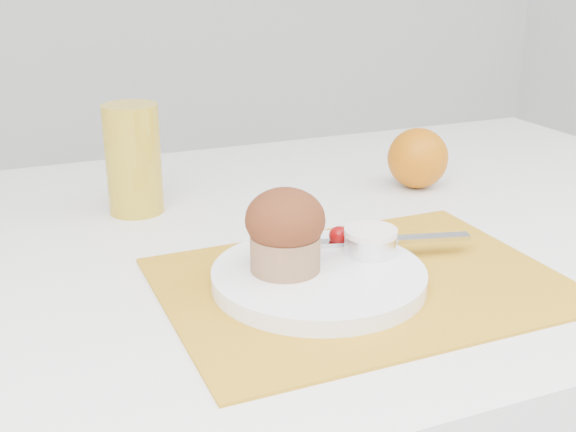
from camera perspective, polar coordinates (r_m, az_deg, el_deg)
name	(u,v)px	position (r m, az deg, el deg)	size (l,w,h in m)	color
placemat	(362,283)	(0.74, 5.84, -5.26)	(0.40, 0.29, 0.00)	#C4871B
plate	(319,277)	(0.73, 2.44, -4.83)	(0.22, 0.22, 0.02)	white
ramekin	(370,243)	(0.76, 6.52, -2.10)	(0.05, 0.05, 0.02)	silver
cream	(371,232)	(0.75, 6.56, -1.25)	(0.06, 0.06, 0.01)	white
raspberry_near	(309,243)	(0.76, 1.70, -2.13)	(0.02, 0.02, 0.02)	#5D0502
raspberry_far	(339,235)	(0.78, 4.06, -1.54)	(0.02, 0.02, 0.02)	#5C0202
butter_knife	(382,240)	(0.79, 7.47, -1.92)	(0.20, 0.02, 0.00)	silver
orange	(418,158)	(1.04, 10.21, 4.52)	(0.09, 0.09, 0.09)	#C06206
juice_glass	(133,159)	(0.94, -12.12, 4.41)	(0.07, 0.07, 0.14)	gold
muffin	(285,230)	(0.70, -0.22, -1.11)	(0.08, 0.08, 0.08)	#9E704C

